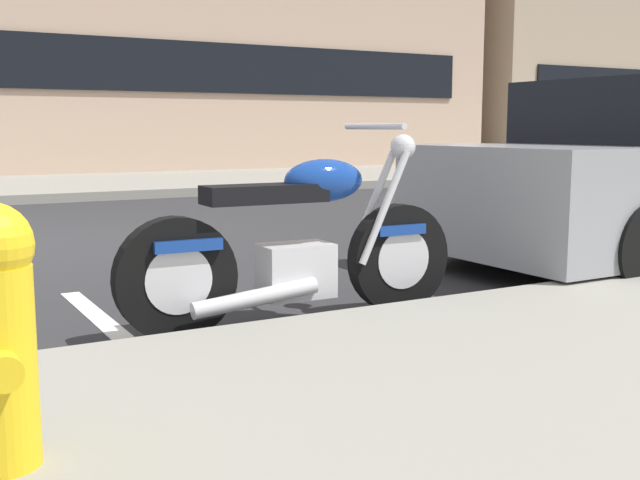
# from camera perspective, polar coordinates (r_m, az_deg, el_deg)

# --- Properties ---
(ground_plane) EXTENTS (260.00, 260.00, 0.00)m
(ground_plane) POSITION_cam_1_polar(r_m,az_deg,el_deg) (7.80, -21.44, -0.42)
(ground_plane) COLOR #28282B
(sidewalk_far_curb) EXTENTS (120.00, 5.00, 0.14)m
(sidewalk_far_curb) POSITION_cam_1_polar(r_m,az_deg,el_deg) (19.35, 13.03, 5.00)
(sidewalk_far_curb) COLOR gray
(sidewalk_far_curb) RESTS_ON ground
(parking_stall_stripe) EXTENTS (0.12, 2.20, 0.01)m
(parking_stall_stripe) POSITION_cam_1_polar(r_m,az_deg,el_deg) (4.43, -14.90, -6.35)
(parking_stall_stripe) COLOR silver
(parking_stall_stripe) RESTS_ON ground
(parked_motorcycle) EXTENTS (2.03, 0.62, 1.12)m
(parked_motorcycle) POSITION_cam_1_polar(r_m,az_deg,el_deg) (4.33, -1.56, -0.61)
(parked_motorcycle) COLOR black
(parked_motorcycle) RESTS_ON ground
(townhouse_behind_pole) EXTENTS (11.71, 9.79, 10.49)m
(townhouse_behind_pole) POSITION_cam_1_polar(r_m,az_deg,el_deg) (30.51, 15.89, 15.77)
(townhouse_behind_pole) COLOR tan
(townhouse_behind_pole) RESTS_ON ground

